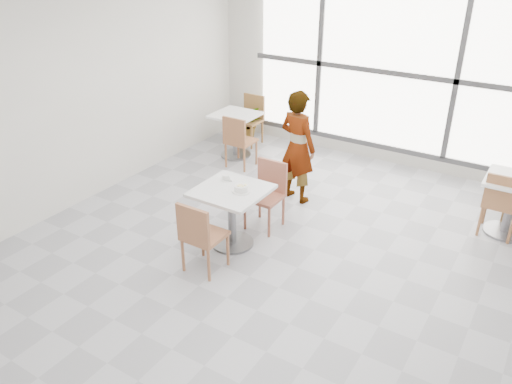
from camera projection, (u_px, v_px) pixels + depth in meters
The scene contains 16 objects.
floor at pixel (270, 258), 5.96m from camera, with size 7.00×7.00×0.00m, color #9E9EA5.
wall_back at pixel (385, 71), 7.92m from camera, with size 6.00×6.00×0.00m, color silver.
wall_left at pixel (77, 95), 6.71m from camera, with size 7.00×7.00×0.00m, color silver.
window at pixel (384, 71), 7.87m from camera, with size 4.60×0.07×2.52m.
main_table at pixel (232, 206), 6.00m from camera, with size 0.80×0.80×0.75m.
chair_near at pixel (200, 233), 5.50m from camera, with size 0.42×0.42×0.87m.
chair_far at pixel (268, 190), 6.44m from camera, with size 0.42×0.42×0.87m.
oatmeal_bowl at pixel (241, 188), 5.82m from camera, with size 0.21×0.21×0.10m.
coffee_cup at pixel (226, 178), 6.11m from camera, with size 0.16×0.13×0.07m.
person at pixel (298, 147), 6.96m from camera, with size 0.58×0.38×1.59m, color black.
bg_table_left at pixel (235, 129), 8.50m from camera, with size 0.70×0.70×0.75m.
bg_table_right at pixel (512, 199), 6.25m from camera, with size 0.70×0.70×0.75m.
bg_chair_left_near at pixel (238, 139), 8.06m from camera, with size 0.42×0.42×0.87m.
bg_chair_left_far at pixel (251, 116), 9.05m from camera, with size 0.42×0.42×0.87m.
bg_chair_right_near at pixel (502, 201), 6.17m from camera, with size 0.42×0.42×0.87m.
plant_left at pixel (246, 123), 9.15m from camera, with size 0.66×0.57×0.73m, color #418442.
Camera 1 is at (2.52, -4.28, 3.40)m, focal length 35.49 mm.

